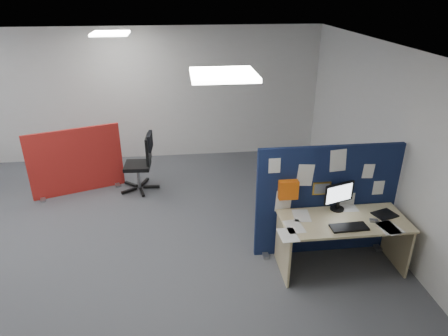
{
  "coord_description": "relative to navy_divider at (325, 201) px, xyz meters",
  "views": [
    {
      "loc": [
        1.58,
        -4.65,
        3.43
      ],
      "look_at": [
        2.19,
        0.55,
        1.0
      ],
      "focal_mm": 32.0,
      "sensor_mm": 36.0,
      "label": 1
    }
  ],
  "objects": [
    {
      "name": "floor",
      "position": [
        -3.46,
        0.19,
        -0.79
      ],
      "size": [
        9.0,
        9.0,
        0.0
      ],
      "primitive_type": "plane",
      "color": "#4D4F54",
      "rests_on": "ground"
    },
    {
      "name": "ceiling",
      "position": [
        -3.46,
        0.19,
        1.91
      ],
      "size": [
        9.0,
        7.0,
        0.02
      ],
      "primitive_type": "cube",
      "color": "white",
      "rests_on": "wall_back"
    },
    {
      "name": "wall_back",
      "position": [
        -3.46,
        3.69,
        0.56
      ],
      "size": [
        9.0,
        0.02,
        2.7
      ],
      "primitive_type": "cube",
      "color": "silver",
      "rests_on": "floor"
    },
    {
      "name": "wall_right",
      "position": [
        1.04,
        0.19,
        0.56
      ],
      "size": [
        0.02,
        7.0,
        2.7
      ],
      "primitive_type": "cube",
      "color": "silver",
      "rests_on": "floor"
    },
    {
      "name": "ceiling_lights",
      "position": [
        -3.13,
        0.86,
        1.88
      ],
      "size": [
        4.1,
        4.1,
        0.04
      ],
      "color": "white",
      "rests_on": "ceiling"
    },
    {
      "name": "navy_divider",
      "position": [
        0.0,
        0.0,
        0.0
      ],
      "size": [
        1.92,
        0.3,
        1.58
      ],
      "color": "#0F1738",
      "rests_on": "floor"
    },
    {
      "name": "main_desk",
      "position": [
        0.12,
        -0.36,
        -0.24
      ],
      "size": [
        1.6,
        0.71,
        0.73
      ],
      "color": "#CFB885",
      "rests_on": "floor"
    },
    {
      "name": "monitor_main",
      "position": [
        0.12,
        -0.14,
        0.15
      ],
      "size": [
        0.42,
        0.18,
        0.38
      ],
      "rotation": [
        0.0,
        0.0,
        0.3
      ],
      "color": "black",
      "rests_on": "main_desk"
    },
    {
      "name": "keyboard",
      "position": [
        0.1,
        -0.58,
        -0.05
      ],
      "size": [
        0.46,
        0.19,
        0.02
      ],
      "primitive_type": "cube",
      "rotation": [
        0.0,
        0.0,
        0.03
      ],
      "color": "black",
      "rests_on": "main_desk"
    },
    {
      "name": "mouse",
      "position": [
        0.47,
        -0.48,
        -0.05
      ],
      "size": [
        0.11,
        0.08,
        0.03
      ],
      "primitive_type": "cube",
      "rotation": [
        0.0,
        0.0,
        -0.26
      ],
      "color": "gray",
      "rests_on": "main_desk"
    },
    {
      "name": "paper_tray",
      "position": [
        0.68,
        -0.34,
        -0.06
      ],
      "size": [
        0.33,
        0.3,
        0.01
      ],
      "primitive_type": "cube",
      "rotation": [
        0.0,
        0.0,
        0.31
      ],
      "color": "black",
      "rests_on": "main_desk"
    },
    {
      "name": "red_divider",
      "position": [
        -3.72,
        2.18,
        -0.21
      ],
      "size": [
        1.52,
        0.57,
        1.19
      ],
      "rotation": [
        0.0,
        0.0,
        0.33
      ],
      "color": "#A82615",
      "rests_on": "floor"
    },
    {
      "name": "office_chair",
      "position": [
        -2.56,
        2.15,
        -0.19
      ],
      "size": [
        0.68,
        0.7,
        1.06
      ],
      "rotation": [
        0.0,
        0.0,
        -0.05
      ],
      "color": "black",
      "rests_on": "floor"
    },
    {
      "name": "desk_papers",
      "position": [
        -0.02,
        -0.44,
        -0.06
      ],
      "size": [
        1.52,
        0.88,
        0.0
      ],
      "color": "white",
      "rests_on": "main_desk"
    }
  ]
}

